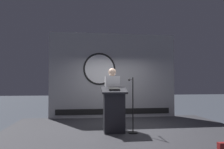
# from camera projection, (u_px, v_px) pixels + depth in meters

# --- Properties ---
(ground_plane) EXTENTS (40.00, 40.00, 0.00)m
(ground_plane) POSITION_uv_depth(u_px,v_px,m) (123.00, 139.00, 5.76)
(ground_plane) COLOR #383D47
(stage_platform) EXTENTS (6.40, 4.00, 0.30)m
(stage_platform) POSITION_uv_depth(u_px,v_px,m) (123.00, 134.00, 5.76)
(stage_platform) COLOR #333338
(stage_platform) RESTS_ON ground
(banner_display) EXTENTS (4.59, 0.12, 3.06)m
(banner_display) POSITION_uv_depth(u_px,v_px,m) (113.00, 75.00, 7.66)
(banner_display) COLOR #9E9EA3
(banner_display) RESTS_ON stage_platform
(podium) EXTENTS (0.64, 0.50, 1.16)m
(podium) POSITION_uv_depth(u_px,v_px,m) (114.00, 110.00, 5.35)
(podium) COLOR #26262B
(podium) RESTS_ON stage_platform
(speaker_person) EXTENTS (0.40, 0.26, 1.66)m
(speaker_person) POSITION_uv_depth(u_px,v_px,m) (112.00, 97.00, 5.84)
(speaker_person) COLOR black
(speaker_person) RESTS_ON stage_platform
(microphone_stand) EXTENTS (0.24, 0.58, 1.39)m
(microphone_stand) POSITION_uv_depth(u_px,v_px,m) (132.00, 113.00, 5.32)
(microphone_stand) COLOR black
(microphone_stand) RESTS_ON stage_platform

